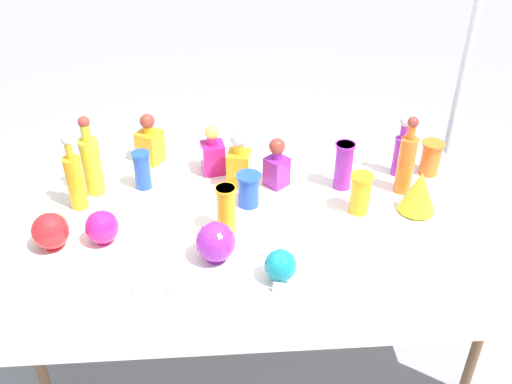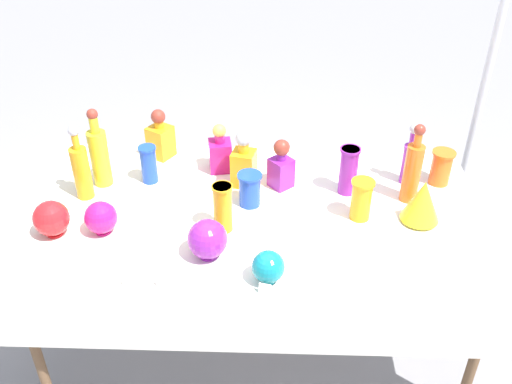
{
  "view_description": "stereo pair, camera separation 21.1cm",
  "coord_description": "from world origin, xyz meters",
  "px_view_note": "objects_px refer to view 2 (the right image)",
  "views": [
    {
      "loc": [
        -0.14,
        -2.08,
        2.27
      ],
      "look_at": [
        0.0,
        0.0,
        0.86
      ],
      "focal_mm": 40.0,
      "sensor_mm": 36.0,
      "label": 1
    },
    {
      "loc": [
        0.07,
        -2.08,
        2.27
      ],
      "look_at": [
        0.0,
        0.0,
        0.86
      ],
      "focal_mm": 40.0,
      "sensor_mm": 36.0,
      "label": 2
    }
  ],
  "objects_px": {
    "slender_vase_5": "(223,207)",
    "tall_bottle_2": "(99,154)",
    "square_decanter_3": "(160,137)",
    "slender_vase_3": "(149,163)",
    "fluted_vase_0": "(422,201)",
    "round_bowl_0": "(51,218)",
    "tall_bottle_1": "(410,159)",
    "round_bowl_1": "(207,239)",
    "square_decanter_0": "(281,166)",
    "tall_bottle_0": "(81,170)",
    "square_decanter_2": "(220,152)",
    "round_bowl_2": "(268,267)",
    "round_bowl_3": "(101,218)",
    "tall_bottle_3": "(413,170)",
    "canopy_pole": "(479,106)",
    "square_decanter_1": "(244,163)",
    "slender_vase_1": "(361,198)",
    "slender_vase_0": "(250,188)",
    "slender_vase_2": "(441,166)",
    "slender_vase_4": "(349,169)"
  },
  "relations": [
    {
      "from": "square_decanter_3",
      "to": "slender_vase_3",
      "type": "distance_m",
      "value": 0.24
    },
    {
      "from": "round_bowl_2",
      "to": "canopy_pole",
      "type": "xyz_separation_m",
      "value": [
        1.13,
        1.25,
        0.09
      ]
    },
    {
      "from": "square_decanter_1",
      "to": "round_bowl_3",
      "type": "xyz_separation_m",
      "value": [
        -0.58,
        -0.39,
        -0.04
      ]
    },
    {
      "from": "tall_bottle_3",
      "to": "fluted_vase_0",
      "type": "distance_m",
      "value": 0.18
    },
    {
      "from": "fluted_vase_0",
      "to": "canopy_pole",
      "type": "relative_size",
      "value": 0.09
    },
    {
      "from": "slender_vase_0",
      "to": "slender_vase_2",
      "type": "xyz_separation_m",
      "value": [
        0.91,
        0.21,
        0.01
      ]
    },
    {
      "from": "square_decanter_0",
      "to": "slender_vase_5",
      "type": "relative_size",
      "value": 1.12
    },
    {
      "from": "slender_vase_2",
      "to": "square_decanter_2",
      "type": "bearing_deg",
      "value": 175.18
    },
    {
      "from": "slender_vase_5",
      "to": "round_bowl_3",
      "type": "height_order",
      "value": "slender_vase_5"
    },
    {
      "from": "slender_vase_4",
      "to": "slender_vase_5",
      "type": "bearing_deg",
      "value": -151.3
    },
    {
      "from": "slender_vase_3",
      "to": "fluted_vase_0",
      "type": "height_order",
      "value": "fluted_vase_0"
    },
    {
      "from": "square_decanter_3",
      "to": "slender_vase_4",
      "type": "height_order",
      "value": "square_decanter_3"
    },
    {
      "from": "round_bowl_1",
      "to": "round_bowl_3",
      "type": "bearing_deg",
      "value": 162.97
    },
    {
      "from": "square_decanter_3",
      "to": "round_bowl_2",
      "type": "relative_size",
      "value": 1.96
    },
    {
      "from": "square_decanter_0",
      "to": "square_decanter_1",
      "type": "distance_m",
      "value": 0.18
    },
    {
      "from": "round_bowl_2",
      "to": "square_decanter_2",
      "type": "bearing_deg",
      "value": 107.2
    },
    {
      "from": "square_decanter_3",
      "to": "slender_vase_4",
      "type": "xyz_separation_m",
      "value": [
        0.93,
        -0.3,
        0.01
      ]
    },
    {
      "from": "square_decanter_2",
      "to": "round_bowl_2",
      "type": "relative_size",
      "value": 1.86
    },
    {
      "from": "square_decanter_0",
      "to": "round_bowl_1",
      "type": "distance_m",
      "value": 0.6
    },
    {
      "from": "slender_vase_1",
      "to": "round_bowl_0",
      "type": "height_order",
      "value": "slender_vase_1"
    },
    {
      "from": "square_decanter_3",
      "to": "round_bowl_0",
      "type": "height_order",
      "value": "square_decanter_3"
    },
    {
      "from": "square_decanter_3",
      "to": "canopy_pole",
      "type": "distance_m",
      "value": 1.73
    },
    {
      "from": "square_decanter_2",
      "to": "square_decanter_3",
      "type": "distance_m",
      "value": 0.34
    },
    {
      "from": "square_decanter_3",
      "to": "round_bowl_2",
      "type": "height_order",
      "value": "square_decanter_3"
    },
    {
      "from": "tall_bottle_1",
      "to": "round_bowl_1",
      "type": "relative_size",
      "value": 1.84
    },
    {
      "from": "fluted_vase_0",
      "to": "round_bowl_0",
      "type": "bearing_deg",
      "value": -174.66
    },
    {
      "from": "tall_bottle_2",
      "to": "fluted_vase_0",
      "type": "height_order",
      "value": "tall_bottle_2"
    },
    {
      "from": "square_decanter_0",
      "to": "slender_vase_0",
      "type": "distance_m",
      "value": 0.21
    },
    {
      "from": "tall_bottle_2",
      "to": "round_bowl_0",
      "type": "bearing_deg",
      "value": -105.23
    },
    {
      "from": "square_decanter_1",
      "to": "slender_vase_5",
      "type": "bearing_deg",
      "value": -101.16
    },
    {
      "from": "tall_bottle_0",
      "to": "square_decanter_3",
      "type": "bearing_deg",
      "value": 52.6
    },
    {
      "from": "tall_bottle_3",
      "to": "square_decanter_0",
      "type": "xyz_separation_m",
      "value": [
        -0.59,
        0.09,
        -0.05
      ]
    },
    {
      "from": "round_bowl_3",
      "to": "square_decanter_2",
      "type": "bearing_deg",
      "value": 48.85
    },
    {
      "from": "round_bowl_0",
      "to": "square_decanter_3",
      "type": "bearing_deg",
      "value": 62.65
    },
    {
      "from": "tall_bottle_3",
      "to": "square_decanter_2",
      "type": "distance_m",
      "value": 0.92
    },
    {
      "from": "tall_bottle_0",
      "to": "round_bowl_3",
      "type": "bearing_deg",
      "value": -60.88
    },
    {
      "from": "round_bowl_2",
      "to": "square_decanter_1",
      "type": "bearing_deg",
      "value": 100.62
    },
    {
      "from": "tall_bottle_3",
      "to": "canopy_pole",
      "type": "bearing_deg",
      "value": 53.91
    },
    {
      "from": "square_decanter_0",
      "to": "round_bowl_2",
      "type": "bearing_deg",
      "value": -94.35
    },
    {
      "from": "slender_vase_5",
      "to": "tall_bottle_2",
      "type": "bearing_deg",
      "value": 150.56
    },
    {
      "from": "tall_bottle_3",
      "to": "slender_vase_5",
      "type": "distance_m",
      "value": 0.87
    },
    {
      "from": "tall_bottle_0",
      "to": "round_bowl_1",
      "type": "distance_m",
      "value": 0.74
    },
    {
      "from": "slender_vase_3",
      "to": "slender_vase_1",
      "type": "bearing_deg",
      "value": -15.14
    },
    {
      "from": "round_bowl_1",
      "to": "round_bowl_3",
      "type": "xyz_separation_m",
      "value": [
        -0.47,
        0.14,
        -0.01
      ]
    },
    {
      "from": "square_decanter_2",
      "to": "fluted_vase_0",
      "type": "bearing_deg",
      "value": -23.82
    },
    {
      "from": "round_bowl_0",
      "to": "round_bowl_2",
      "type": "height_order",
      "value": "round_bowl_0"
    },
    {
      "from": "tall_bottle_2",
      "to": "tall_bottle_3",
      "type": "relative_size",
      "value": 1.02
    },
    {
      "from": "tall_bottle_0",
      "to": "square_decanter_2",
      "type": "xyz_separation_m",
      "value": [
        0.61,
        0.26,
        -0.05
      ]
    },
    {
      "from": "tall_bottle_2",
      "to": "canopy_pole",
      "type": "xyz_separation_m",
      "value": [
        1.94,
        0.59,
        -0.0
      ]
    },
    {
      "from": "tall_bottle_2",
      "to": "canopy_pole",
      "type": "distance_m",
      "value": 2.02
    }
  ]
}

